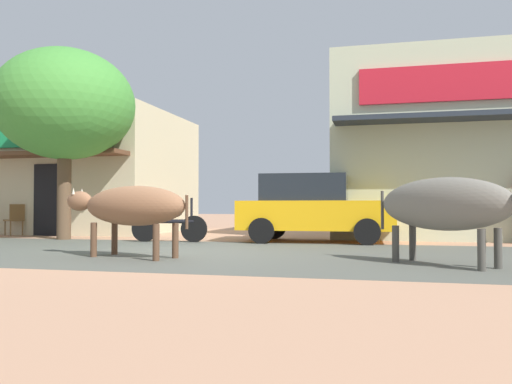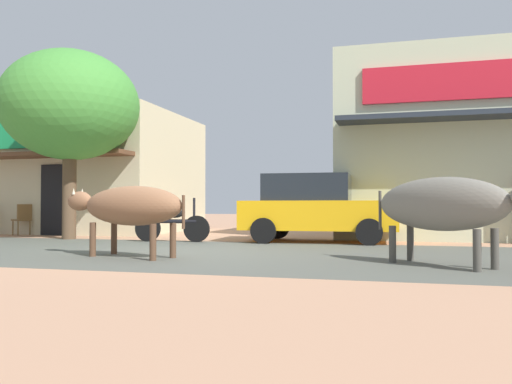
{
  "view_description": "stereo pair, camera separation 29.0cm",
  "coord_description": "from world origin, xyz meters",
  "views": [
    {
      "loc": [
        3.74,
        -9.31,
        0.9
      ],
      "look_at": [
        1.23,
        0.95,
        1.16
      ],
      "focal_mm": 36.79,
      "sensor_mm": 36.0,
      "label": 1
    },
    {
      "loc": [
        4.02,
        -9.23,
        0.9
      ],
      "look_at": [
        1.23,
        0.95,
        1.16
      ],
      "focal_mm": 36.79,
      "sensor_mm": 36.0,
      "label": 2
    }
  ],
  "objects": [
    {
      "name": "storefront_right_club",
      "position": [
        6.15,
        6.75,
        2.49
      ],
      "size": [
        7.53,
        6.11,
        4.96
      ],
      "color": "beige",
      "rests_on": "ground"
    },
    {
      "name": "asphalt_road",
      "position": [
        0.0,
        0.0,
        0.0
      ],
      "size": [
        72.0,
        5.81,
        0.0
      ],
      "primitive_type": "cube",
      "color": "#585A51",
      "rests_on": "ground"
    },
    {
      "name": "storefront_left_cafe",
      "position": [
        -6.54,
        6.75,
        1.97
      ],
      "size": [
        6.92,
        6.11,
        3.92
      ],
      "color": "beige",
      "rests_on": "ground"
    },
    {
      "name": "parked_motorcycle",
      "position": [
        -1.31,
        2.56,
        0.48
      ],
      "size": [
        1.88,
        0.29,
        1.07
      ],
      "color": "black",
      "rests_on": "ground"
    },
    {
      "name": "cafe_chair_by_doorway",
      "position": [
        -6.79,
        3.94,
        0.51
      ],
      "size": [
        0.59,
        0.59,
        0.92
      ],
      "color": "brown",
      "rests_on": "ground"
    },
    {
      "name": "roadside_tree",
      "position": [
        -4.38,
        2.78,
        3.52
      ],
      "size": [
        3.61,
        3.61,
        4.98
      ],
      "color": "brown",
      "rests_on": "ground"
    },
    {
      "name": "cow_near_brown",
      "position": [
        -0.48,
        -1.09,
        0.87
      ],
      "size": [
        2.67,
        1.23,
        1.23
      ],
      "color": "#8E6041",
      "rests_on": "ground"
    },
    {
      "name": "parked_hatchback_car",
      "position": [
        2.05,
        3.5,
        0.84
      ],
      "size": [
        3.77,
        2.06,
        1.64
      ],
      "color": "#EFAA13",
      "rests_on": "ground"
    },
    {
      "name": "cow_far_dark",
      "position": [
        4.65,
        -1.09,
        0.9
      ],
      "size": [
        2.4,
        2.04,
        1.31
      ],
      "color": "slate",
      "rests_on": "ground"
    },
    {
      "name": "ground",
      "position": [
        0.0,
        0.0,
        0.0
      ],
      "size": [
        80.0,
        80.0,
        0.0
      ],
      "primitive_type": "plane",
      "color": "tan"
    }
  ]
}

